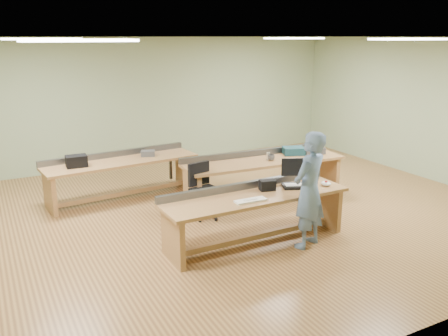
{
  "coord_description": "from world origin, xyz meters",
  "views": [
    {
      "loc": [
        -3.56,
        -6.93,
        3.02
      ],
      "look_at": [
        -0.26,
        -0.6,
        1.02
      ],
      "focal_mm": 38.0,
      "sensor_mm": 36.0,
      "label": 1
    }
  ],
  "objects_px": {
    "mug": "(271,157)",
    "workbench_back": "(121,170)",
    "person": "(309,190)",
    "laptop_base": "(294,186)",
    "drinks_can": "(268,156)",
    "parts_bin_teal": "(294,151)",
    "workbench_mid": "(263,169)",
    "workbench_front": "(255,207)",
    "parts_bin_grey": "(313,150)",
    "camera_bag": "(267,185)",
    "task_chair": "(205,198)"
  },
  "relations": [
    {
      "from": "workbench_back",
      "to": "mug",
      "type": "distance_m",
      "value": 2.86
    },
    {
      "from": "workbench_front",
      "to": "workbench_back",
      "type": "relative_size",
      "value": 0.98
    },
    {
      "from": "camera_bag",
      "to": "parts_bin_grey",
      "type": "bearing_deg",
      "value": 50.03
    },
    {
      "from": "camera_bag",
      "to": "parts_bin_grey",
      "type": "distance_m",
      "value": 2.61
    },
    {
      "from": "workbench_back",
      "to": "drinks_can",
      "type": "height_order",
      "value": "drinks_can"
    },
    {
      "from": "parts_bin_teal",
      "to": "drinks_can",
      "type": "bearing_deg",
      "value": -169.97
    },
    {
      "from": "workbench_back",
      "to": "parts_bin_grey",
      "type": "xyz_separation_m",
      "value": [
        3.57,
        -1.26,
        0.25
      ]
    },
    {
      "from": "workbench_mid",
      "to": "drinks_can",
      "type": "relative_size",
      "value": 24.36
    },
    {
      "from": "person",
      "to": "task_chair",
      "type": "distance_m",
      "value": 2.02
    },
    {
      "from": "task_chair",
      "to": "parts_bin_teal",
      "type": "height_order",
      "value": "task_chair"
    },
    {
      "from": "laptop_base",
      "to": "parts_bin_grey",
      "type": "relative_size",
      "value": 0.85
    },
    {
      "from": "workbench_back",
      "to": "drinks_can",
      "type": "relative_size",
      "value": 22.71
    },
    {
      "from": "workbench_front",
      "to": "task_chair",
      "type": "relative_size",
      "value": 3.09
    },
    {
      "from": "parts_bin_grey",
      "to": "drinks_can",
      "type": "xyz_separation_m",
      "value": [
        -1.06,
        0.0,
        0.01
      ]
    },
    {
      "from": "laptop_base",
      "to": "task_chair",
      "type": "distance_m",
      "value": 1.62
    },
    {
      "from": "workbench_front",
      "to": "task_chair",
      "type": "height_order",
      "value": "task_chair"
    },
    {
      "from": "parts_bin_grey",
      "to": "drinks_can",
      "type": "distance_m",
      "value": 1.06
    },
    {
      "from": "parts_bin_grey",
      "to": "mug",
      "type": "xyz_separation_m",
      "value": [
        -1.04,
        -0.07,
        -0.0
      ]
    },
    {
      "from": "task_chair",
      "to": "parts_bin_grey",
      "type": "height_order",
      "value": "task_chair"
    },
    {
      "from": "workbench_mid",
      "to": "parts_bin_teal",
      "type": "xyz_separation_m",
      "value": [
        0.75,
        0.07,
        0.26
      ]
    },
    {
      "from": "workbench_front",
      "to": "person",
      "type": "relative_size",
      "value": 1.68
    },
    {
      "from": "person",
      "to": "laptop_base",
      "type": "relative_size",
      "value": 4.78
    },
    {
      "from": "person",
      "to": "drinks_can",
      "type": "relative_size",
      "value": 13.26
    },
    {
      "from": "workbench_back",
      "to": "camera_bag",
      "type": "bearing_deg",
      "value": -68.14
    },
    {
      "from": "workbench_back",
      "to": "workbench_front",
      "type": "bearing_deg",
      "value": -73.32
    },
    {
      "from": "workbench_front",
      "to": "task_chair",
      "type": "distance_m",
      "value": 1.3
    },
    {
      "from": "drinks_can",
      "to": "parts_bin_teal",
      "type": "bearing_deg",
      "value": 10.03
    },
    {
      "from": "parts_bin_grey",
      "to": "workbench_back",
      "type": "bearing_deg",
      "value": 160.54
    },
    {
      "from": "laptop_base",
      "to": "workbench_back",
      "type": "bearing_deg",
      "value": 146.16
    },
    {
      "from": "laptop_base",
      "to": "mug",
      "type": "height_order",
      "value": "mug"
    },
    {
      "from": "person",
      "to": "laptop_base",
      "type": "height_order",
      "value": "person"
    },
    {
      "from": "mug",
      "to": "workbench_back",
      "type": "bearing_deg",
      "value": 152.22
    },
    {
      "from": "laptop_base",
      "to": "drinks_can",
      "type": "relative_size",
      "value": 2.78
    },
    {
      "from": "laptop_base",
      "to": "camera_bag",
      "type": "height_order",
      "value": "camera_bag"
    },
    {
      "from": "workbench_back",
      "to": "person",
      "type": "bearing_deg",
      "value": -67.68
    },
    {
      "from": "workbench_back",
      "to": "person",
      "type": "distance_m",
      "value": 3.88
    },
    {
      "from": "parts_bin_teal",
      "to": "mug",
      "type": "bearing_deg",
      "value": -163.77
    },
    {
      "from": "task_chair",
      "to": "workbench_mid",
      "type": "bearing_deg",
      "value": 5.05
    },
    {
      "from": "workbench_mid",
      "to": "workbench_back",
      "type": "distance_m",
      "value": 2.71
    },
    {
      "from": "camera_bag",
      "to": "parts_bin_teal",
      "type": "height_order",
      "value": "camera_bag"
    },
    {
      "from": "parts_bin_teal",
      "to": "workbench_mid",
      "type": "bearing_deg",
      "value": -174.34
    },
    {
      "from": "task_chair",
      "to": "parts_bin_teal",
      "type": "bearing_deg",
      "value": 1.28
    },
    {
      "from": "parts_bin_grey",
      "to": "drinks_can",
      "type": "bearing_deg",
      "value": 179.98
    },
    {
      "from": "workbench_back",
      "to": "parts_bin_teal",
      "type": "relative_size",
      "value": 7.28
    },
    {
      "from": "person",
      "to": "drinks_can",
      "type": "distance_m",
      "value": 2.26
    },
    {
      "from": "laptop_base",
      "to": "camera_bag",
      "type": "bearing_deg",
      "value": -166.18
    },
    {
      "from": "task_chair",
      "to": "mug",
      "type": "bearing_deg",
      "value": 0.01
    },
    {
      "from": "laptop_base",
      "to": "mug",
      "type": "xyz_separation_m",
      "value": [
        0.59,
        1.57,
        0.03
      ]
    },
    {
      "from": "laptop_base",
      "to": "camera_bag",
      "type": "xyz_separation_m",
      "value": [
        -0.45,
        0.07,
        0.06
      ]
    },
    {
      "from": "workbench_back",
      "to": "laptop_base",
      "type": "distance_m",
      "value": 3.49
    }
  ]
}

